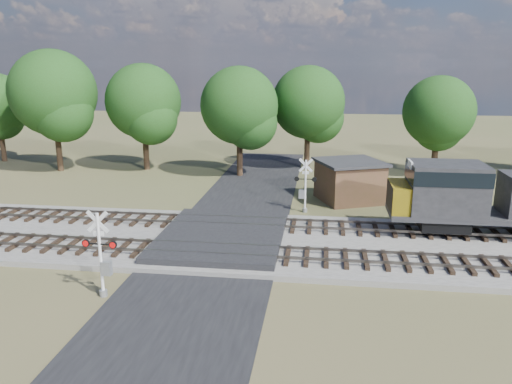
# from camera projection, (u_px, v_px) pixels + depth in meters

# --- Properties ---
(ground) EXTENTS (160.00, 160.00, 0.00)m
(ground) POSITION_uv_depth(u_px,v_px,m) (220.00, 245.00, 28.56)
(ground) COLOR #48512B
(ground) RESTS_ON ground
(ballast_bed) EXTENTS (140.00, 10.00, 0.30)m
(ballast_bed) POSITION_uv_depth(u_px,v_px,m) (398.00, 248.00, 27.72)
(ballast_bed) COLOR gray
(ballast_bed) RESTS_ON ground
(road) EXTENTS (7.00, 60.00, 0.08)m
(road) POSITION_uv_depth(u_px,v_px,m) (220.00, 245.00, 28.55)
(road) COLOR black
(road) RESTS_ON ground
(crossing_panel) EXTENTS (7.00, 9.00, 0.62)m
(crossing_panel) POSITION_uv_depth(u_px,v_px,m) (222.00, 237.00, 28.96)
(crossing_panel) COLOR #262628
(crossing_panel) RESTS_ON ground
(track_near) EXTENTS (140.00, 2.60, 0.33)m
(track_near) POSITION_uv_depth(u_px,v_px,m) (271.00, 254.00, 26.14)
(track_near) COLOR black
(track_near) RESTS_ON ballast_bed
(track_far) EXTENTS (140.00, 2.60, 0.33)m
(track_far) POSITION_uv_depth(u_px,v_px,m) (279.00, 225.00, 30.94)
(track_far) COLOR black
(track_far) RESTS_ON ballast_bed
(crossing_signal_near) EXTENTS (1.61, 0.35, 4.01)m
(crossing_signal_near) POSITION_uv_depth(u_px,v_px,m) (103.00, 261.00, 21.90)
(crossing_signal_near) COLOR silver
(crossing_signal_near) RESTS_ON ground
(crossing_signal_far) EXTENTS (1.55, 0.33, 3.83)m
(crossing_signal_far) POSITION_uv_depth(u_px,v_px,m) (304.00, 190.00, 34.62)
(crossing_signal_far) COLOR silver
(crossing_signal_far) RESTS_ON ground
(equipment_shed) EXTENTS (5.91, 5.91, 3.08)m
(equipment_shed) POSITION_uv_depth(u_px,v_px,m) (349.00, 181.00, 37.59)
(equipment_shed) COLOR #4F3921
(equipment_shed) RESTS_ON ground
(treeline) EXTENTS (79.02, 11.77, 11.49)m
(treeline) POSITION_uv_depth(u_px,v_px,m) (353.00, 102.00, 45.30)
(treeline) COLOR black
(treeline) RESTS_ON ground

